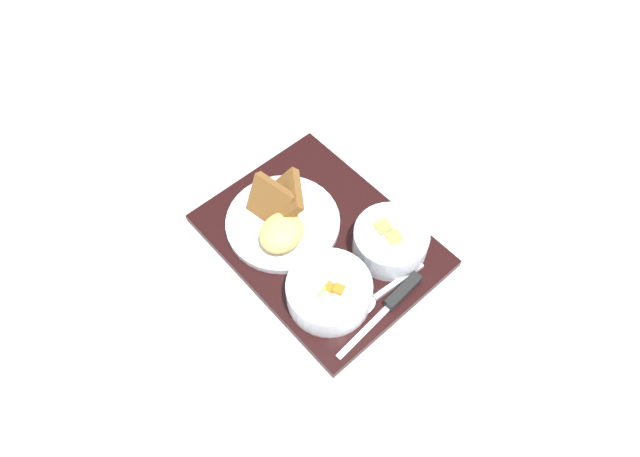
% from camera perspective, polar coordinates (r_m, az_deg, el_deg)
% --- Properties ---
extents(ground_plane, '(4.00, 4.00, 0.00)m').
position_cam_1_polar(ground_plane, '(1.03, -0.00, -1.41)').
color(ground_plane, silver).
extents(serving_tray, '(0.41, 0.32, 0.02)m').
position_cam_1_polar(serving_tray, '(1.02, -0.00, -1.17)').
color(serving_tray, black).
rests_on(serving_tray, ground_plane).
extents(bowl_salad, '(0.14, 0.14, 0.05)m').
position_cam_1_polar(bowl_salad, '(0.93, 0.91, -6.24)').
color(bowl_salad, silver).
rests_on(bowl_salad, serving_tray).
extents(bowl_soup, '(0.13, 0.13, 0.06)m').
position_cam_1_polar(bowl_soup, '(0.98, 7.07, -1.15)').
color(bowl_soup, silver).
rests_on(bowl_soup, serving_tray).
extents(plate_main, '(0.21, 0.21, 0.08)m').
position_cam_1_polar(plate_main, '(1.01, -3.91, 0.82)').
color(plate_main, silver).
rests_on(plate_main, serving_tray).
extents(knife, '(0.02, 0.20, 0.02)m').
position_cam_1_polar(knife, '(0.96, 7.81, -6.74)').
color(knife, silver).
rests_on(knife, serving_tray).
extents(spoon, '(0.04, 0.16, 0.01)m').
position_cam_1_polar(spoon, '(0.95, 5.45, -6.96)').
color(spoon, silver).
rests_on(spoon, serving_tray).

